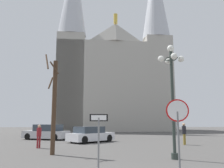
% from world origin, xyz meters
% --- Properties ---
extents(cathedral, '(21.07, 12.96, 34.88)m').
position_xyz_m(cathedral, '(1.32, 37.31, 10.96)').
color(cathedral, '#ADA89E').
rests_on(cathedral, ground).
extents(stop_sign, '(0.89, 0.19, 2.75)m').
position_xyz_m(stop_sign, '(2.38, 2.86, 1.96)').
color(stop_sign, slate).
rests_on(stop_sign, ground).
extents(one_way_arrow_sign, '(0.69, 0.11, 2.15)m').
position_xyz_m(one_way_arrow_sign, '(-0.73, 2.61, 1.41)').
color(one_way_arrow_sign, slate).
rests_on(one_way_arrow_sign, ground).
extents(street_lamp, '(1.40, 1.40, 5.88)m').
position_xyz_m(street_lamp, '(3.01, 5.55, 3.80)').
color(street_lamp, '#2D3833').
rests_on(street_lamp, ground).
extents(bare_tree, '(0.98, 1.05, 5.89)m').
position_xyz_m(bare_tree, '(-3.42, 7.29, 2.85)').
color(bare_tree, '#473323').
rests_on(bare_tree, ground).
extents(parked_car_near_white, '(4.31, 4.16, 1.37)m').
position_xyz_m(parked_car_near_white, '(-1.69, 14.86, 0.65)').
color(parked_car_near_white, silver).
rests_on(parked_car_near_white, ground).
extents(parked_car_far_silver, '(4.84, 3.20, 1.49)m').
position_xyz_m(parked_car_far_silver, '(-6.22, 17.78, 0.70)').
color(parked_car_far_silver, '#B7B7BC').
rests_on(parked_car_far_silver, ground).
extents(pedestrian_walking, '(0.32, 0.32, 1.69)m').
position_xyz_m(pedestrian_walking, '(5.84, 12.31, 1.02)').
color(pedestrian_walking, olive).
rests_on(pedestrian_walking, ground).
extents(pedestrian_standing, '(0.32, 0.32, 1.60)m').
position_xyz_m(pedestrian_standing, '(-5.05, 10.51, 0.96)').
color(pedestrian_standing, maroon).
rests_on(pedestrian_standing, ground).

